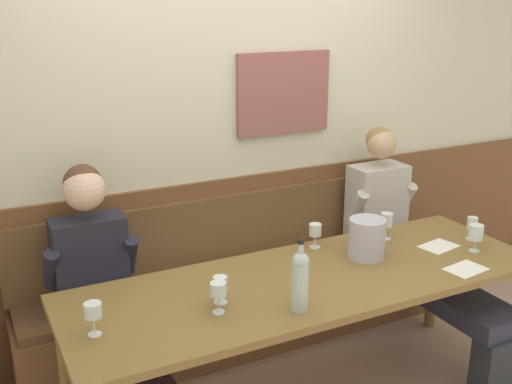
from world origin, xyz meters
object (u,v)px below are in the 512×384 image
Objects in this scene: wine_glass_center_front at (476,234)px; person_center_left_seat at (108,311)px; wine_glass_left_end at (387,221)px; wine_glass_right_end at (218,291)px; wine_glass_by_bottle at (220,285)px; wine_glass_mid_left at (315,231)px; wall_bench at (248,302)px; wine_bottle_clear_water at (300,279)px; ice_bucket at (367,238)px; person_center_right_seat at (409,243)px; wine_glass_center_rear at (93,312)px; dining_table at (309,291)px; wine_glass_mid_right at (472,225)px.

person_center_left_seat is at bearing 166.64° from wine_glass_center_front.
person_center_left_seat reaches higher than wine_glass_left_end.
person_center_left_seat reaches higher than wine_glass_center_front.
person_center_left_seat is at bearing 130.43° from wine_glass_right_end.
wine_glass_right_end is (-0.05, -0.08, 0.02)m from wine_glass_by_bottle.
wine_glass_center_front is 0.98× the size of wine_glass_left_end.
wine_glass_left_end reaches higher than wine_glass_mid_left.
wine_glass_right_end reaches higher than wine_glass_by_bottle.
wine_glass_left_end is 1.28m from wine_glass_right_end.
wall_bench reaches higher than wine_glass_by_bottle.
wine_glass_mid_left is 0.44m from wine_glass_left_end.
wine_bottle_clear_water is 0.37m from wine_glass_right_end.
ice_bucket is 1.40× the size of wine_glass_center_front.
wine_glass_by_bottle is at bearing -164.97° from person_center_right_seat.
wine_glass_mid_left is 0.95× the size of wine_glass_center_rear.
dining_table is 0.46m from ice_bucket.
wine_bottle_clear_water is at bearing -12.90° from wine_glass_center_rear.
wine_bottle_clear_water is at bearing -127.39° from wine_glass_mid_left.
wall_bench is 18.99× the size of wine_glass_right_end.
wine_glass_center_rear reaches higher than wine_glass_by_bottle.
person_center_right_seat is 3.81× the size of wine_bottle_clear_water.
wine_bottle_clear_water is at bearing -129.44° from dining_table.
wall_bench reaches higher than wine_glass_center_front.
wine_bottle_clear_water is 2.34× the size of wine_glass_right_end.
wine_glass_left_end is (0.26, 0.16, 0.01)m from ice_bucket.
person_center_right_seat is at bearing 27.81° from wine_bottle_clear_water.
wall_bench is 1.18m from wine_bottle_clear_water.
wine_glass_center_rear is (-1.10, -0.06, 0.18)m from dining_table.
wine_glass_mid_right is at bearing -32.16° from wall_bench.
wine_glass_mid_left is at bearing 16.33° from wine_glass_center_rear.
ice_bucket is 0.71m from wine_glass_mid_right.
ice_bucket is at bearing 12.03° from wine_glass_right_end.
person_center_left_seat is 3.79× the size of wine_bottle_clear_water.
person_center_left_seat is (-0.95, 0.34, -0.05)m from dining_table.
wine_glass_by_bottle is 1.21m from wine_glass_left_end.
wine_bottle_clear_water is 2.33× the size of wine_glass_center_rear.
wine_glass_center_rear is (-1.77, -0.31, -0.01)m from wine_glass_left_end.
dining_table is 1.91× the size of person_center_left_seat.
ice_bucket is (0.41, 0.08, 0.18)m from dining_table.
wine_glass_center_rear is at bearing -163.67° from wine_glass_mid_left.
ice_bucket reaches higher than wall_bench.
wine_bottle_clear_water is 1.02m from wine_glass_left_end.
wine_glass_center_rear is at bearing -110.18° from person_center_left_seat.
wine_glass_mid_left is (0.23, -0.39, 0.57)m from wall_bench.
wine_glass_right_end is at bearing -167.97° from ice_bucket.
wall_bench reaches higher than dining_table.
wine_glass_mid_left is 0.91m from wine_glass_right_end.
wine_glass_center_front is 0.18m from wine_glass_mid_right.
wine_glass_right_end is (-0.56, -0.12, 0.18)m from dining_table.
wine_glass_by_bottle is (-0.92, -0.12, -0.02)m from ice_bucket.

